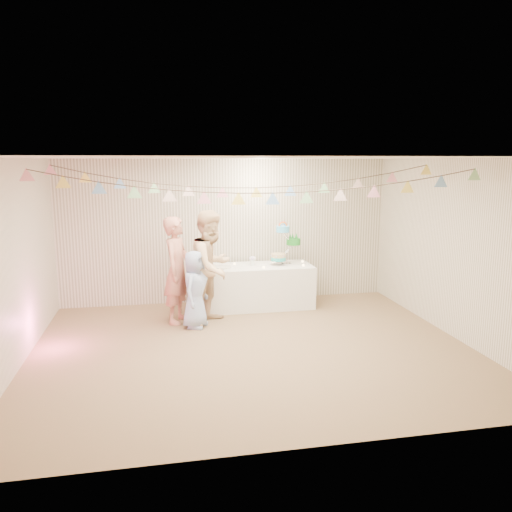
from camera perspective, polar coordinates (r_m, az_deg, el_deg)
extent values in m
plane|color=brown|center=(7.04, -0.36, -10.50)|extent=(6.00, 6.00, 0.00)
plane|color=white|center=(6.56, -0.39, 11.16)|extent=(6.00, 6.00, 0.00)
plane|color=silver|center=(9.12, -3.28, 2.85)|extent=(6.00, 6.00, 0.00)
plane|color=silver|center=(4.32, 5.79, -6.22)|extent=(6.00, 6.00, 0.00)
plane|color=silver|center=(6.81, -26.03, -0.96)|extent=(5.00, 5.00, 0.00)
plane|color=silver|center=(7.80, 21.83, 0.74)|extent=(5.00, 5.00, 0.00)
cube|color=white|center=(8.86, -0.05, -3.48)|extent=(1.99, 0.80, 0.75)
cylinder|color=white|center=(8.63, -3.91, -1.26)|extent=(0.31, 0.31, 0.02)
imported|color=tan|center=(8.03, -8.98, -1.59)|extent=(0.63, 0.74, 1.71)
imported|color=#DEB488|center=(7.94, -5.10, -1.27)|extent=(1.09, 1.11, 1.81)
imported|color=#9CAFDD|center=(7.79, -6.99, -3.79)|extent=(0.61, 0.70, 1.21)
cylinder|color=#FFD88C|center=(8.51, -5.15, -1.43)|extent=(0.04, 0.04, 0.03)
cylinder|color=#FFD88C|center=(8.89, -2.49, -0.87)|extent=(0.04, 0.04, 0.03)
cylinder|color=#FFD88C|center=(8.58, 0.89, -1.29)|extent=(0.04, 0.04, 0.03)
cylinder|color=#FFD88C|center=(9.05, 1.86, -0.65)|extent=(0.04, 0.04, 0.03)
cylinder|color=#FFD88C|center=(8.79, 5.43, -1.04)|extent=(0.04, 0.04, 0.03)
cylinder|color=#FFD88C|center=(9.12, 5.33, -0.60)|extent=(0.04, 0.04, 0.03)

